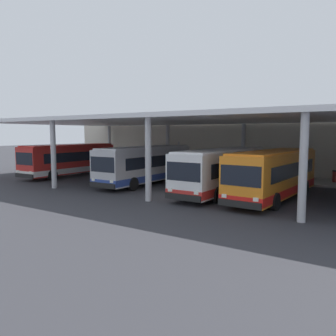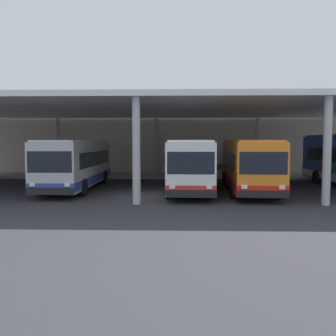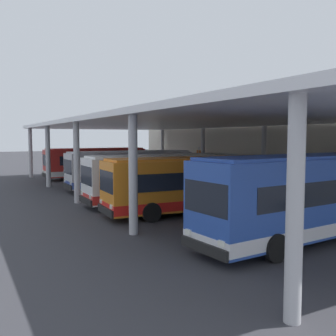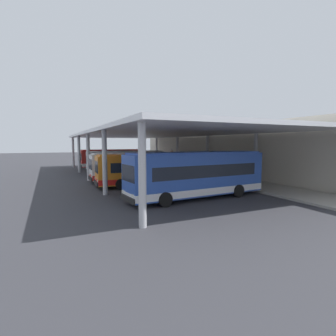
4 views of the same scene
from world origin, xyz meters
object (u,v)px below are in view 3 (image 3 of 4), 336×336
(bus_second_bay, at_px, (131,169))
(bus_middle_bay, at_px, (165,178))
(bus_nearest_bay, at_px, (96,162))
(banner_sign, at_px, (199,162))
(bench_waiting, at_px, (304,189))
(bus_far_bay, at_px, (195,184))
(bus_departing, at_px, (311,196))

(bus_second_bay, height_order, bus_middle_bay, same)
(bus_nearest_bay, distance_m, banner_sign, 11.17)
(bench_waiting, bearing_deg, bus_nearest_bay, -157.47)
(bus_far_bay, xyz_separation_m, banner_sign, (-12.55, 8.41, 0.32))
(bus_middle_bay, distance_m, bench_waiting, 9.86)
(bus_departing, bearing_deg, bus_far_bay, -171.33)
(banner_sign, bearing_deg, bus_middle_bay, -43.46)
(bus_middle_bay, relative_size, bus_departing, 0.92)
(bus_second_bay, distance_m, bus_departing, 18.21)
(bus_second_bay, relative_size, bus_departing, 0.92)
(bus_nearest_bay, height_order, bus_second_bay, same)
(bus_nearest_bay, xyz_separation_m, bus_departing, (28.01, 0.22, 0.19))
(bus_middle_bay, bearing_deg, bus_nearest_bay, 177.07)
(bus_nearest_bay, bearing_deg, bus_middle_bay, -2.93)
(bus_far_bay, relative_size, banner_sign, 3.32)
(bus_far_bay, bearing_deg, bus_departing, 8.67)
(bus_second_bay, height_order, bench_waiting, bus_second_bay)
(bus_second_bay, xyz_separation_m, bus_departing, (18.20, 0.41, 0.19))
(bus_nearest_bay, bearing_deg, banner_sign, 42.43)
(bus_departing, bearing_deg, banner_sign, 159.71)
(bus_middle_bay, distance_m, bus_far_bay, 3.68)
(bus_departing, bearing_deg, bus_middle_bay, -174.23)
(bus_far_bay, relative_size, bench_waiting, 5.91)
(bus_departing, relative_size, banner_sign, 3.59)
(bus_second_bay, distance_m, bench_waiting, 13.59)
(bus_departing, xyz_separation_m, bench_waiting, (-7.73, 8.19, -1.18))
(bus_far_bay, relative_size, bus_departing, 0.93)
(bench_waiting, bearing_deg, bus_middle_bay, -108.80)
(bus_nearest_bay, bearing_deg, bus_departing, 0.46)
(bus_far_bay, distance_m, bus_departing, 7.30)
(bus_middle_bay, bearing_deg, bench_waiting, 71.20)
(bus_far_bay, distance_m, bench_waiting, 9.35)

